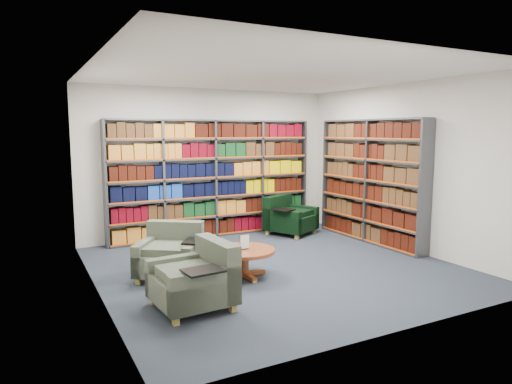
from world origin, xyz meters
name	(u,v)px	position (x,y,z in m)	size (l,w,h in m)	color
room_shell	(275,173)	(0.00, 0.00, 1.40)	(5.02, 5.02, 2.82)	#1C2030
bookshelf_back	(214,179)	(0.00, 2.34, 1.10)	(4.00, 0.28, 2.20)	#47494F
bookshelf_right	(371,182)	(2.34, 0.60, 1.10)	(0.28, 2.50, 2.20)	#47494F
chair_teal_left	(171,255)	(-1.48, 0.30, 0.29)	(1.11, 1.11, 0.73)	#0E2E39
chair_green_right	(288,218)	(1.35, 1.84, 0.30)	(1.09, 1.08, 0.74)	black
chair_teal_front	(199,281)	(-1.55, -0.95, 0.30)	(0.88, 1.01, 0.75)	#0E2E39
coffee_table	(245,255)	(-0.60, -0.22, 0.31)	(0.83, 0.83, 0.58)	brown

